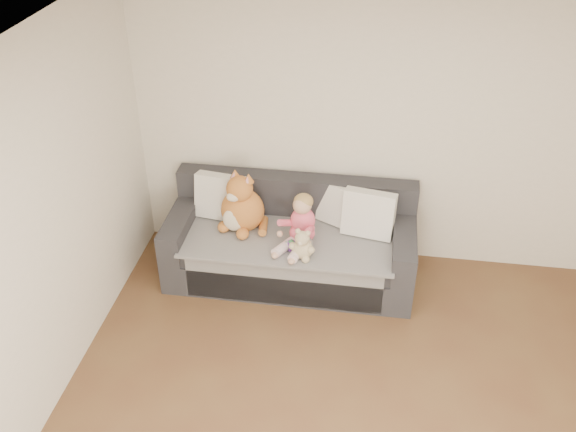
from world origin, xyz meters
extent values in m
plane|color=white|center=(0.00, 0.00, 2.60)|extent=(5.00, 5.00, 0.00)
plane|color=silver|center=(0.00, 2.50, 1.30)|extent=(4.50, 0.00, 4.50)
cube|color=#2B2B30|center=(-0.78, 2.02, 0.15)|extent=(2.20, 0.90, 0.30)
cube|color=#2B2B30|center=(-0.78, 1.99, 0.38)|extent=(1.90, 0.80, 0.15)
cube|color=#2B2B30|center=(-0.78, 2.37, 0.65)|extent=(2.20, 0.20, 0.40)
cube|color=#2B2B30|center=(-1.78, 2.02, 0.45)|extent=(0.20, 0.90, 0.30)
cube|color=#2B2B30|center=(0.22, 2.02, 0.45)|extent=(0.20, 0.90, 0.30)
cube|color=gray|center=(-0.78, 1.97, 0.46)|extent=(1.85, 0.88, 0.02)
cube|color=gray|center=(-0.78, 1.58, 0.23)|extent=(1.70, 0.02, 0.41)
cube|color=silver|center=(-1.45, 2.20, 0.68)|extent=(0.48, 0.26, 0.43)
cube|color=silver|center=(-0.36, 2.25, 0.66)|extent=(0.44, 0.34, 0.38)
cube|color=silver|center=(-0.10, 2.12, 0.68)|extent=(0.48, 0.28, 0.43)
ellipsoid|color=#EE5476|center=(-0.66, 1.91, 0.56)|extent=(0.22, 0.18, 0.18)
ellipsoid|color=#EE5476|center=(-0.65, 1.92, 0.69)|extent=(0.21, 0.18, 0.23)
ellipsoid|color=#DBAA8C|center=(-0.66, 1.91, 0.85)|extent=(0.16, 0.16, 0.16)
ellipsoid|color=tan|center=(-0.65, 1.93, 0.87)|extent=(0.17, 0.17, 0.13)
cylinder|color=#EE5476|center=(-0.78, 1.89, 0.67)|extent=(0.18, 0.21, 0.14)
cylinder|color=#EE5476|center=(-0.58, 1.82, 0.67)|extent=(0.07, 0.22, 0.14)
ellipsoid|color=#DBAA8C|center=(-0.84, 1.82, 0.59)|extent=(0.06, 0.06, 0.06)
ellipsoid|color=#DBAA8C|center=(-0.58, 1.73, 0.59)|extent=(0.06, 0.06, 0.06)
cylinder|color=#E5B2C6|center=(-0.79, 1.76, 0.51)|extent=(0.21, 0.29, 0.09)
cylinder|color=#E5B2C6|center=(-0.67, 1.71, 0.51)|extent=(0.14, 0.29, 0.09)
ellipsoid|color=#DBAA8C|center=(-0.85, 1.63, 0.51)|extent=(0.06, 0.09, 0.05)
ellipsoid|color=#DBAA8C|center=(-0.70, 1.58, 0.51)|extent=(0.06, 0.09, 0.05)
ellipsoid|color=#C2752B|center=(-1.21, 2.06, 0.65)|extent=(0.39, 0.33, 0.41)
ellipsoid|color=beige|center=(-1.26, 1.94, 0.62)|extent=(0.20, 0.09, 0.22)
ellipsoid|color=#C2752B|center=(-1.22, 2.03, 0.88)|extent=(0.23, 0.23, 0.23)
ellipsoid|color=beige|center=(-1.26, 1.94, 0.85)|extent=(0.11, 0.07, 0.08)
cone|color=#C2752B|center=(-1.27, 2.09, 0.99)|extent=(0.12, 0.12, 0.08)
cone|color=pink|center=(-1.28, 2.08, 0.99)|extent=(0.08, 0.08, 0.05)
cone|color=#C2752B|center=(-1.14, 2.04, 0.99)|extent=(0.12, 0.12, 0.08)
cone|color=pink|center=(-1.15, 2.02, 0.99)|extent=(0.08, 0.08, 0.05)
ellipsoid|color=#C2752B|center=(-1.37, 1.96, 0.52)|extent=(0.11, 0.13, 0.09)
ellipsoid|color=#C2752B|center=(-1.18, 1.88, 0.52)|extent=(0.11, 0.13, 0.09)
cylinder|color=#C2752B|center=(-1.02, 2.03, 0.51)|extent=(0.10, 0.27, 0.09)
ellipsoid|color=tan|center=(-0.62, 1.68, 0.55)|extent=(0.18, 0.15, 0.18)
ellipsoid|color=tan|center=(-0.63, 1.67, 0.67)|extent=(0.12, 0.12, 0.12)
ellipsoid|color=tan|center=(-0.67, 1.69, 0.73)|extent=(0.05, 0.05, 0.05)
ellipsoid|color=tan|center=(-0.58, 1.67, 0.73)|extent=(0.05, 0.05, 0.05)
ellipsoid|color=beige|center=(-0.64, 1.62, 0.66)|extent=(0.05, 0.05, 0.05)
ellipsoid|color=tan|center=(-0.71, 1.68, 0.58)|extent=(0.06, 0.06, 0.06)
ellipsoid|color=tan|center=(-0.55, 1.64, 0.58)|extent=(0.06, 0.06, 0.06)
ellipsoid|color=tan|center=(-0.68, 1.64, 0.50)|extent=(0.07, 0.07, 0.07)
ellipsoid|color=tan|center=(-0.59, 1.62, 0.50)|extent=(0.07, 0.07, 0.07)
ellipsoid|color=white|center=(-0.62, 1.77, 0.54)|extent=(0.15, 0.19, 0.13)
ellipsoid|color=white|center=(-0.65, 1.69, 0.60)|extent=(0.09, 0.09, 0.09)
ellipsoid|color=black|center=(-0.67, 1.71, 0.64)|extent=(0.03, 0.03, 0.03)
ellipsoid|color=black|center=(-0.61, 1.69, 0.64)|extent=(0.03, 0.03, 0.03)
cylinder|color=purple|center=(-0.73, 1.76, 0.52)|extent=(0.07, 0.07, 0.09)
cone|color=#3B9959|center=(-0.73, 1.76, 0.57)|extent=(0.06, 0.06, 0.04)
cylinder|color=#3B9959|center=(-0.78, 1.77, 0.52)|extent=(0.01, 0.01, 0.06)
cylinder|color=#3B9959|center=(-0.69, 1.76, 0.52)|extent=(0.01, 0.01, 0.06)
camera|label=1|loc=(-0.09, -2.61, 3.74)|focal=40.00mm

